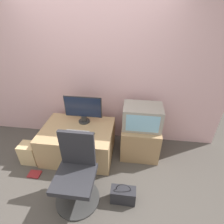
% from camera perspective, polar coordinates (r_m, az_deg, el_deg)
% --- Properties ---
extents(ground_plane, '(12.00, 12.00, 0.00)m').
position_cam_1_polar(ground_plane, '(2.74, -10.73, -24.28)').
color(ground_plane, '#4C4742').
extents(wall_back, '(4.40, 0.05, 2.60)m').
position_cam_1_polar(wall_back, '(2.98, -5.84, 13.04)').
color(wall_back, beige).
rests_on(wall_back, ground_plane).
extents(desk, '(1.15, 0.83, 0.54)m').
position_cam_1_polar(desk, '(3.05, -10.89, -9.42)').
color(desk, tan).
rests_on(desk, ground_plane).
extents(side_stand, '(0.62, 0.53, 0.56)m').
position_cam_1_polar(side_stand, '(3.04, 9.10, -9.09)').
color(side_stand, '#A37F56').
rests_on(side_stand, ground_plane).
extents(main_monitor, '(0.62, 0.19, 0.47)m').
position_cam_1_polar(main_monitor, '(2.89, -9.41, 0.92)').
color(main_monitor, '#2D2D2D').
rests_on(main_monitor, desk).
extents(keyboard, '(0.38, 0.11, 0.01)m').
position_cam_1_polar(keyboard, '(2.79, -11.33, -6.55)').
color(keyboard, white).
rests_on(keyboard, desk).
extents(mouse, '(0.07, 0.04, 0.03)m').
position_cam_1_polar(mouse, '(2.73, -6.31, -6.84)').
color(mouse, '#4C4C51').
rests_on(mouse, desk).
extents(crt_tv, '(0.60, 0.41, 0.37)m').
position_cam_1_polar(crt_tv, '(2.78, 9.87, -1.48)').
color(crt_tv, gray).
rests_on(crt_tv, side_stand).
extents(office_chair, '(0.58, 0.58, 0.98)m').
position_cam_1_polar(office_chair, '(2.39, -11.59, -19.70)').
color(office_chair, '#333333').
rests_on(office_chair, ground_plane).
extents(cardboard_box_lower, '(0.27, 0.22, 0.36)m').
position_cam_1_polar(cardboard_box_lower, '(3.22, -25.28, -12.01)').
color(cardboard_box_lower, '#D1B27F').
rests_on(cardboard_box_lower, ground_plane).
extents(handbag, '(0.33, 0.15, 0.34)m').
position_cam_1_polar(handbag, '(2.53, 3.64, -25.39)').
color(handbag, '#232328').
rests_on(handbag, ground_plane).
extents(book, '(0.18, 0.14, 0.02)m').
position_cam_1_polar(book, '(3.10, -23.98, -18.05)').
color(book, maroon).
rests_on(book, ground_plane).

